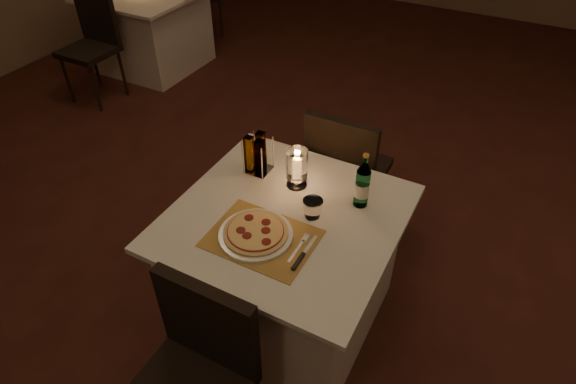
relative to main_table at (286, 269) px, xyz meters
The scene contains 15 objects.
floor 0.48m from the main_table, 67.32° to the left, with size 8.00×10.00×0.02m, color #421C15.
main_table is the anchor object (origin of this frame).
chair_near 0.74m from the main_table, 90.00° to the right, with size 0.42×0.42×0.90m.
chair_far 0.74m from the main_table, 90.00° to the left, with size 0.42×0.42×0.90m.
placemat 0.41m from the main_table, 96.34° to the right, with size 0.45×0.34×0.00m, color #A77C3A.
plate 0.42m from the main_table, 105.52° to the right, with size 0.32×0.32×0.01m, color white.
pizza 0.44m from the main_table, 105.53° to the right, with size 0.28×0.28×0.02m.
fork 0.43m from the main_table, 45.27° to the right, with size 0.02×0.18×0.00m.
knife 0.46m from the main_table, 49.01° to the right, with size 0.02×0.22×0.01m.
tumbler 0.43m from the main_table, 24.70° to the left, with size 0.09×0.09×0.09m, color white, non-canonical shape.
water_bottle 0.59m from the main_table, 40.13° to the left, with size 0.07×0.07×0.28m.
hurricane_candle 0.53m from the main_table, 104.50° to the left, with size 0.10×0.10×0.20m.
cruet_caddy 0.58m from the main_table, 141.66° to the left, with size 0.12×0.12×0.21m.
neighbor_table_left 3.42m from the main_table, 141.53° to the left, with size 1.00×1.00×0.74m.
neighbor_chair_la 3.03m from the main_table, 152.18° to the left, with size 0.42×0.42×0.90m.
Camera 1 is at (0.65, -1.67, 2.21)m, focal length 30.00 mm.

